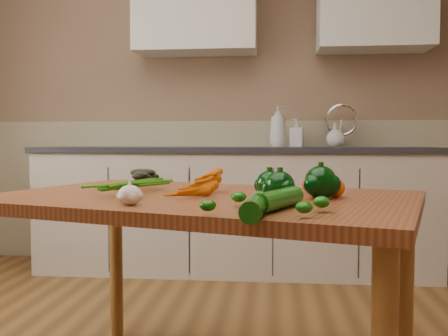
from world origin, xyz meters
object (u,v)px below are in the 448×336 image
object	(u,v)px
garlic_bulb	(130,195)
tomato_a	(272,183)
soap_bottle_c	(336,135)
zucchini_b	(255,206)
soap_bottle_a	(278,126)
pepper_c	(280,187)
carrot_bunch	(181,184)
tomato_b	(311,184)
zucchini_a	(278,199)
leafy_greens	(149,173)
table	(202,219)
pepper_b	(321,182)
tomato_c	(335,188)
soap_bottle_b	(296,133)
pepper_a	(269,184)

from	to	relation	value
garlic_bulb	tomato_a	bearing A→B (deg)	42.36
soap_bottle_c	zucchini_b	world-z (taller)	soap_bottle_c
soap_bottle_a	pepper_c	world-z (taller)	soap_bottle_a
carrot_bunch	tomato_a	world-z (taller)	tomato_a
tomato_b	zucchini_a	xyz separation A→B (m)	(-0.12, -0.46, -0.00)
soap_bottle_a	tomato_a	distance (m)	1.93
soap_bottle_c	leafy_greens	distance (m)	1.88
zucchini_a	table	bearing A→B (deg)	126.49
garlic_bulb	pepper_b	world-z (taller)	pepper_b
pepper_b	zucchini_b	world-z (taller)	pepper_b
leafy_greens	pepper_b	world-z (taller)	pepper_b
pepper_b	soap_bottle_c	bearing A→B (deg)	81.86
carrot_bunch	tomato_a	bearing A→B (deg)	26.63
tomato_a	tomato_c	world-z (taller)	tomato_a
garlic_bulb	zucchini_b	world-z (taller)	garlic_bulb
soap_bottle_c	carrot_bunch	size ratio (longest dim) A/B	0.66
garlic_bulb	tomato_b	distance (m)	0.69
soap_bottle_b	garlic_bulb	distance (m)	2.40
leafy_greens	zucchini_b	world-z (taller)	leafy_greens
pepper_b	pepper_c	distance (m)	0.16
pepper_c	tomato_b	size ratio (longest dim) A/B	1.41
soap_bottle_c	garlic_bulb	xyz separation A→B (m)	(-0.86, -2.30, -0.20)
soap_bottle_c	zucchini_a	size ratio (longest dim) A/B	0.71
garlic_bulb	pepper_b	distance (m)	0.61
soap_bottle_b	leafy_greens	bearing A→B (deg)	-16.25
pepper_c	zucchini_b	bearing A→B (deg)	-101.05
table	garlic_bulb	bearing A→B (deg)	-101.36
pepper_c	soap_bottle_c	bearing A→B (deg)	78.82
tomato_b	pepper_c	bearing A→B (deg)	-112.35
soap_bottle_b	tomato_c	world-z (taller)	soap_bottle_b
soap_bottle_c	tomato_b	world-z (taller)	soap_bottle_c
carrot_bunch	zucchini_b	bearing A→B (deg)	-43.82
pepper_a	zucchini_b	distance (m)	0.43
tomato_b	zucchini_a	distance (m)	0.48
carrot_bunch	tomato_b	distance (m)	0.47
soap_bottle_b	zucchini_a	distance (m)	2.38
soap_bottle_b	tomato_c	bearing A→B (deg)	8.27
soap_bottle_a	pepper_c	xyz separation A→B (m)	(-0.01, -2.15, -0.25)
soap_bottle_c	tomato_a	bearing A→B (deg)	-95.78
pepper_c	table	bearing A→B (deg)	147.88
soap_bottle_c	tomato_c	xyz separation A→B (m)	(-0.25, -2.03, -0.20)
soap_bottle_b	pepper_b	xyz separation A→B (m)	(-0.01, -2.09, -0.20)
soap_bottle_a	soap_bottle_c	distance (m)	0.42
table	soap_bottle_b	size ratio (longest dim) A/B	7.71
table	pepper_b	xyz separation A→B (m)	(0.40, -0.07, 0.14)
soap_bottle_a	leafy_greens	xyz separation A→B (m)	(-0.57, -1.58, -0.25)
pepper_b	tomato_a	xyz separation A→B (m)	(-0.16, 0.14, -0.02)
tomato_c	tomato_b	bearing A→B (deg)	115.26
soap_bottle_b	pepper_b	bearing A→B (deg)	6.84
garlic_bulb	zucchini_b	xyz separation A→B (m)	(0.37, -0.19, -0.00)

